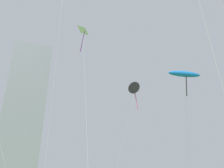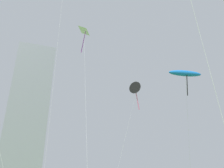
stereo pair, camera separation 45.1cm
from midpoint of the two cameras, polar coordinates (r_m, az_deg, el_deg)
kite_flying_4 at (r=36.98m, az=-6.67°, el=12.45°), size 1.84×12.73×24.36m
kite_flying_5 at (r=33.11m, az=6.62°, el=-1.27°), size 4.87×2.17×15.04m
kite_flying_8 at (r=28.47m, az=18.35°, el=2.49°), size 5.21×8.11×14.25m
distant_highrise_0 at (r=153.43m, az=-20.13°, el=-6.68°), size 26.46×27.50×85.72m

